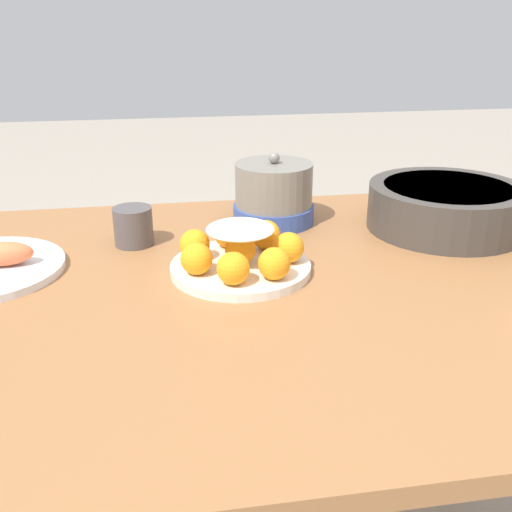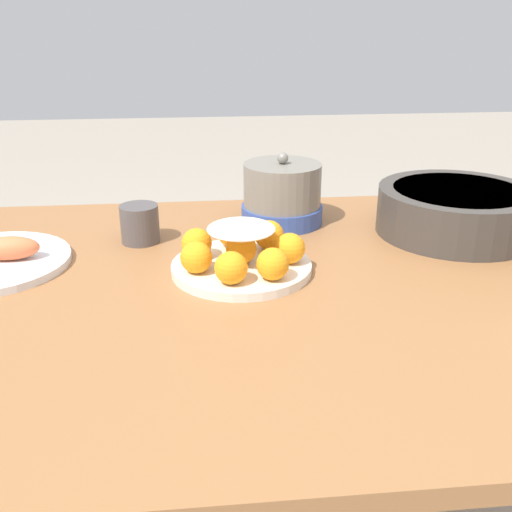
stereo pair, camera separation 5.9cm
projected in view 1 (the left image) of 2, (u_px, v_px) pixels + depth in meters
The scene contains 5 objects.
dining_table at pixel (271, 326), 1.06m from camera, with size 1.37×0.97×0.71m.
cake_plate at pixel (240, 254), 1.05m from camera, with size 0.25×0.25×0.09m.
serving_bowl at pixel (446, 206), 1.26m from camera, with size 0.32×0.32×0.09m.
cup_far at pixel (133, 226), 1.18m from camera, with size 0.08×0.08×0.08m.
warming_pot at pixel (274, 194), 1.29m from camera, with size 0.18×0.18×0.15m.
Camera 1 is at (-0.18, -0.91, 1.14)m, focal length 42.00 mm.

